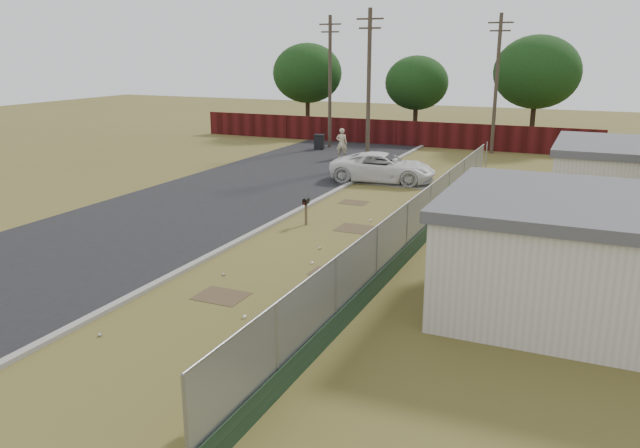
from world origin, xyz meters
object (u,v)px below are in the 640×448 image
at_px(fire_hydrant, 204,412).
at_px(mailbox, 306,203).
at_px(pickup_truck, 383,167).
at_px(trash_bin, 319,142).
at_px(pedestrian, 342,143).

xyz_separation_m(fire_hydrant, mailbox, (-4.21, 13.31, 0.52)).
distance_m(fire_hydrant, mailbox, 13.98).
bearing_deg(pickup_truck, mailbox, 172.72).
bearing_deg(fire_hydrant, trash_bin, 110.45).
bearing_deg(mailbox, pickup_truck, 89.37).
bearing_deg(trash_bin, mailbox, -67.49).
distance_m(fire_hydrant, trash_bin, 33.55).
xyz_separation_m(pickup_truck, pedestrian, (-4.71, 5.84, 0.21)).
relative_size(pedestrian, trash_bin, 1.87).
distance_m(mailbox, pedestrian, 15.81).
height_order(fire_hydrant, pedestrian, pedestrian).
relative_size(fire_hydrant, trash_bin, 0.73).
distance_m(mailbox, pickup_truck, 9.29).
xyz_separation_m(fire_hydrant, pickup_truck, (-4.11, 22.61, 0.40)).
height_order(pedestrian, trash_bin, pedestrian).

